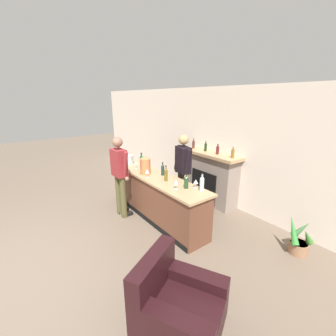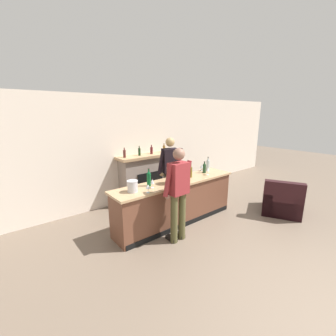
{
  "view_description": "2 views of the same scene",
  "coord_description": "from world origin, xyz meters",
  "px_view_note": "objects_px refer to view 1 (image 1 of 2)",
  "views": [
    {
      "loc": [
        3.62,
        0.16,
        2.51
      ],
      "look_at": [
        0.08,
        2.82,
        1.11
      ],
      "focal_mm": 24.0,
      "sensor_mm": 36.0,
      "label": 1
    },
    {
      "loc": [
        -3.06,
        -0.8,
        2.34
      ],
      "look_at": [
        -0.21,
        2.75,
        1.2
      ],
      "focal_mm": 24.0,
      "sensor_mm": 36.0,
      "label": 2
    }
  ],
  "objects_px": {
    "person_customer": "(120,174)",
    "wine_bottle_merlot_tall": "(142,161)",
    "copper_dispenser": "(145,165)",
    "wine_glass_by_dispenser": "(196,182)",
    "ice_bucket_steel": "(129,160)",
    "wine_bottle_port_short": "(202,183)",
    "wine_glass_front_left": "(176,182)",
    "wine_bottle_rose_blush": "(166,174)",
    "person_bartender": "(183,171)",
    "fireplace_stone": "(210,177)",
    "wine_glass_back_row": "(147,171)",
    "wine_bottle_chardonnay_pale": "(186,182)",
    "potted_plant_corner": "(299,240)",
    "wine_glass_near_bucket": "(126,163)",
    "armchair_black": "(175,307)",
    "wine_bottle_burgundy_dark": "(163,170)",
    "wine_glass_mid_counter": "(136,163)"
  },
  "relations": [
    {
      "from": "ice_bucket_steel",
      "to": "wine_glass_near_bucket",
      "type": "height_order",
      "value": "ice_bucket_steel"
    },
    {
      "from": "wine_bottle_port_short",
      "to": "wine_glass_near_bucket",
      "type": "relative_size",
      "value": 2.2
    },
    {
      "from": "wine_glass_by_dispenser",
      "to": "wine_glass_mid_counter",
      "type": "xyz_separation_m",
      "value": [
        -1.67,
        -0.29,
        0.01
      ]
    },
    {
      "from": "wine_glass_near_bucket",
      "to": "wine_bottle_port_short",
      "type": "bearing_deg",
      "value": 11.41
    },
    {
      "from": "wine_bottle_merlot_tall",
      "to": "wine_glass_near_bucket",
      "type": "height_order",
      "value": "wine_bottle_merlot_tall"
    },
    {
      "from": "wine_bottle_port_short",
      "to": "wine_glass_mid_counter",
      "type": "height_order",
      "value": "wine_bottle_port_short"
    },
    {
      "from": "wine_glass_front_left",
      "to": "wine_bottle_rose_blush",
      "type": "bearing_deg",
      "value": 166.56
    },
    {
      "from": "wine_glass_back_row",
      "to": "wine_glass_mid_counter",
      "type": "height_order",
      "value": "wine_glass_mid_counter"
    },
    {
      "from": "person_customer",
      "to": "wine_bottle_merlot_tall",
      "type": "xyz_separation_m",
      "value": [
        -0.19,
        0.65,
        0.13
      ]
    },
    {
      "from": "person_customer",
      "to": "wine_glass_near_bucket",
      "type": "bearing_deg",
      "value": 139.84
    },
    {
      "from": "fireplace_stone",
      "to": "armchair_black",
      "type": "distance_m",
      "value": 3.42
    },
    {
      "from": "fireplace_stone",
      "to": "ice_bucket_steel",
      "type": "relative_size",
      "value": 7.37
    },
    {
      "from": "copper_dispenser",
      "to": "wine_glass_by_dispenser",
      "type": "relative_size",
      "value": 2.6
    },
    {
      "from": "wine_glass_front_left",
      "to": "person_bartender",
      "type": "bearing_deg",
      "value": 131.35
    },
    {
      "from": "armchair_black",
      "to": "wine_bottle_merlot_tall",
      "type": "relative_size",
      "value": 3.31
    },
    {
      "from": "person_bartender",
      "to": "copper_dispenser",
      "type": "height_order",
      "value": "person_bartender"
    },
    {
      "from": "ice_bucket_steel",
      "to": "wine_bottle_merlot_tall",
      "type": "relative_size",
      "value": 0.6
    },
    {
      "from": "wine_bottle_port_short",
      "to": "wine_bottle_chardonnay_pale",
      "type": "bearing_deg",
      "value": -154.82
    },
    {
      "from": "ice_bucket_steel",
      "to": "wine_bottle_burgundy_dark",
      "type": "distance_m",
      "value": 1.17
    },
    {
      "from": "armchair_black",
      "to": "wine_glass_back_row",
      "type": "relative_size",
      "value": 6.6
    },
    {
      "from": "person_bartender",
      "to": "wine_bottle_port_short",
      "type": "height_order",
      "value": "person_bartender"
    },
    {
      "from": "fireplace_stone",
      "to": "wine_glass_front_left",
      "type": "height_order",
      "value": "fireplace_stone"
    },
    {
      "from": "potted_plant_corner",
      "to": "person_bartender",
      "type": "bearing_deg",
      "value": -163.52
    },
    {
      "from": "person_bartender",
      "to": "copper_dispenser",
      "type": "distance_m",
      "value": 0.81
    },
    {
      "from": "copper_dispenser",
      "to": "wine_glass_by_dispenser",
      "type": "height_order",
      "value": "copper_dispenser"
    },
    {
      "from": "armchair_black",
      "to": "wine_glass_front_left",
      "type": "height_order",
      "value": "wine_glass_front_left"
    },
    {
      "from": "fireplace_stone",
      "to": "armchair_black",
      "type": "xyz_separation_m",
      "value": [
        2.03,
        -2.72,
        -0.37
      ]
    },
    {
      "from": "wine_bottle_rose_blush",
      "to": "wine_glass_near_bucket",
      "type": "relative_size",
      "value": 2.07
    },
    {
      "from": "wine_bottle_chardonnay_pale",
      "to": "wine_bottle_port_short",
      "type": "height_order",
      "value": "wine_bottle_port_short"
    },
    {
      "from": "wine_bottle_merlot_tall",
      "to": "person_customer",
      "type": "bearing_deg",
      "value": -73.44
    },
    {
      "from": "wine_glass_front_left",
      "to": "wine_glass_back_row",
      "type": "distance_m",
      "value": 0.83
    },
    {
      "from": "wine_glass_back_row",
      "to": "wine_glass_mid_counter",
      "type": "xyz_separation_m",
      "value": [
        -0.68,
        0.12,
        -0.0
      ]
    },
    {
      "from": "ice_bucket_steel",
      "to": "wine_bottle_port_short",
      "type": "bearing_deg",
      "value": 5.41
    },
    {
      "from": "wine_bottle_chardonnay_pale",
      "to": "potted_plant_corner",
      "type": "bearing_deg",
      "value": 36.04
    },
    {
      "from": "fireplace_stone",
      "to": "wine_bottle_chardonnay_pale",
      "type": "height_order",
      "value": "fireplace_stone"
    },
    {
      "from": "copper_dispenser",
      "to": "wine_bottle_chardonnay_pale",
      "type": "bearing_deg",
      "value": 8.23
    },
    {
      "from": "wine_bottle_merlot_tall",
      "to": "wine_glass_mid_counter",
      "type": "distance_m",
      "value": 0.14
    },
    {
      "from": "wine_bottle_port_short",
      "to": "wine_glass_back_row",
      "type": "height_order",
      "value": "wine_bottle_port_short"
    },
    {
      "from": "person_bartender",
      "to": "wine_bottle_burgundy_dark",
      "type": "height_order",
      "value": "person_bartender"
    },
    {
      "from": "person_bartender",
      "to": "wine_bottle_merlot_tall",
      "type": "distance_m",
      "value": 1.04
    },
    {
      "from": "ice_bucket_steel",
      "to": "wine_bottle_merlot_tall",
      "type": "height_order",
      "value": "wine_bottle_merlot_tall"
    },
    {
      "from": "person_customer",
      "to": "wine_bottle_merlot_tall",
      "type": "height_order",
      "value": "person_customer"
    },
    {
      "from": "person_bartender",
      "to": "wine_bottle_chardonnay_pale",
      "type": "relative_size",
      "value": 6.53
    },
    {
      "from": "wine_bottle_rose_blush",
      "to": "fireplace_stone",
      "type": "bearing_deg",
      "value": 97.79
    },
    {
      "from": "fireplace_stone",
      "to": "person_bartender",
      "type": "height_order",
      "value": "person_bartender"
    },
    {
      "from": "wine_bottle_port_short",
      "to": "wine_glass_front_left",
      "type": "relative_size",
      "value": 1.83
    },
    {
      "from": "fireplace_stone",
      "to": "wine_bottle_port_short",
      "type": "relative_size",
      "value": 4.73
    },
    {
      "from": "wine_bottle_rose_blush",
      "to": "wine_glass_back_row",
      "type": "height_order",
      "value": "wine_bottle_rose_blush"
    },
    {
      "from": "wine_bottle_burgundy_dark",
      "to": "wine_glass_back_row",
      "type": "height_order",
      "value": "wine_bottle_burgundy_dark"
    },
    {
      "from": "wine_glass_mid_counter",
      "to": "wine_bottle_chardonnay_pale",
      "type": "bearing_deg",
      "value": 4.74
    }
  ]
}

